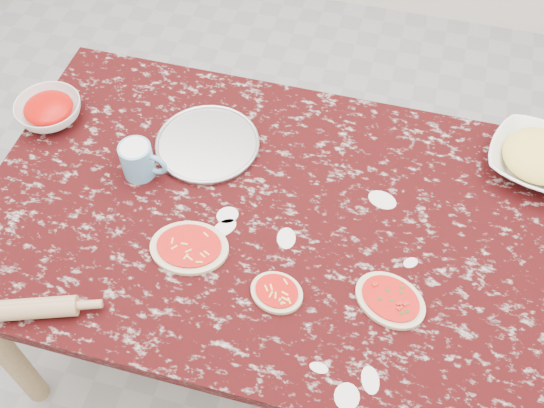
{
  "coord_description": "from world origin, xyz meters",
  "views": [
    {
      "loc": [
        0.26,
        -0.96,
        2.15
      ],
      "look_at": [
        0.0,
        0.0,
        0.8
      ],
      "focal_mm": 41.93,
      "sensor_mm": 36.0,
      "label": 1
    }
  ],
  "objects_px": {
    "pizza_tray": "(208,144)",
    "flour_mug": "(139,160)",
    "worktable": "(272,232)",
    "sauce_bowl": "(49,111)",
    "rolling_pin": "(23,309)",
    "cheese_bowl": "(537,160)"
  },
  "relations": [
    {
      "from": "cheese_bowl",
      "to": "flour_mug",
      "type": "distance_m",
      "value": 1.12
    },
    {
      "from": "sauce_bowl",
      "to": "rolling_pin",
      "type": "bearing_deg",
      "value": -68.77
    },
    {
      "from": "worktable",
      "to": "rolling_pin",
      "type": "height_order",
      "value": "rolling_pin"
    },
    {
      "from": "sauce_bowl",
      "to": "worktable",
      "type": "bearing_deg",
      "value": -13.36
    },
    {
      "from": "pizza_tray",
      "to": "cheese_bowl",
      "type": "height_order",
      "value": "cheese_bowl"
    },
    {
      "from": "worktable",
      "to": "pizza_tray",
      "type": "relative_size",
      "value": 5.35
    },
    {
      "from": "pizza_tray",
      "to": "sauce_bowl",
      "type": "distance_m",
      "value": 0.49
    },
    {
      "from": "worktable",
      "to": "flour_mug",
      "type": "relative_size",
      "value": 11.74
    },
    {
      "from": "flour_mug",
      "to": "cheese_bowl",
      "type": "bearing_deg",
      "value": 15.86
    },
    {
      "from": "worktable",
      "to": "cheese_bowl",
      "type": "xyz_separation_m",
      "value": [
        0.68,
        0.35,
        0.12
      ]
    },
    {
      "from": "sauce_bowl",
      "to": "rolling_pin",
      "type": "height_order",
      "value": "sauce_bowl"
    },
    {
      "from": "pizza_tray",
      "to": "cheese_bowl",
      "type": "distance_m",
      "value": 0.94
    },
    {
      "from": "cheese_bowl",
      "to": "pizza_tray",
      "type": "bearing_deg",
      "value": -170.14
    },
    {
      "from": "cheese_bowl",
      "to": "worktable",
      "type": "bearing_deg",
      "value": -152.56
    },
    {
      "from": "cheese_bowl",
      "to": "sauce_bowl",
      "type": "bearing_deg",
      "value": -172.9
    },
    {
      "from": "pizza_tray",
      "to": "flour_mug",
      "type": "bearing_deg",
      "value": -135.96
    },
    {
      "from": "rolling_pin",
      "to": "worktable",
      "type": "bearing_deg",
      "value": 41.3
    },
    {
      "from": "sauce_bowl",
      "to": "flour_mug",
      "type": "relative_size",
      "value": 1.44
    },
    {
      "from": "worktable",
      "to": "sauce_bowl",
      "type": "xyz_separation_m",
      "value": [
        -0.74,
        0.18,
        0.11
      ]
    },
    {
      "from": "pizza_tray",
      "to": "flour_mug",
      "type": "distance_m",
      "value": 0.21
    },
    {
      "from": "flour_mug",
      "to": "worktable",
      "type": "bearing_deg",
      "value": -6.77
    },
    {
      "from": "pizza_tray",
      "to": "flour_mug",
      "type": "xyz_separation_m",
      "value": [
        -0.15,
        -0.14,
        0.05
      ]
    }
  ]
}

